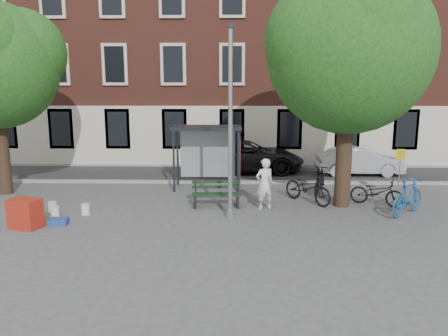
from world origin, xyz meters
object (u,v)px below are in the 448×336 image
object	(u,v)px
bus_shelter	(217,143)
car_dark	(246,156)
bike_a	(377,192)
red_stand	(25,214)
bike_b	(408,197)
bench	(216,195)
bike_c	(308,188)
painter	(265,184)
car_silver	(359,161)
lamppost	(230,133)
bike_d	(320,180)
notice_sign	(400,163)

from	to	relation	value
bus_shelter	car_dark	world-z (taller)	bus_shelter
bike_a	red_stand	size ratio (longest dim) A/B	2.07
bike_b	red_stand	xyz separation A→B (m)	(-12.15, -1.67, -0.17)
bench	bike_c	world-z (taller)	bike_c
bus_shelter	painter	xyz separation A→B (m)	(1.79, -3.11, -1.02)
bike_c	car_silver	size ratio (longest dim) A/B	0.54
painter	car_dark	xyz separation A→B (m)	(-0.46, 6.66, -0.11)
bike_c	bus_shelter	bearing A→B (deg)	108.58
lamppost	bench	distance (m)	2.73
bus_shelter	bench	distance (m)	3.22
bike_b	car_dark	xyz separation A→B (m)	(-5.21, 7.20, 0.17)
red_stand	bike_d	bearing A→B (deg)	24.42
bus_shelter	painter	world-z (taller)	bus_shelter
bike_d	notice_sign	xyz separation A→B (m)	(2.88, -0.64, 0.84)
car_silver	notice_sign	world-z (taller)	notice_sign
bus_shelter	bench	xyz separation A→B (m)	(0.10, -2.85, -1.50)
painter	bench	size ratio (longest dim) A/B	1.01
car_dark	car_silver	world-z (taller)	car_dark
lamppost	notice_sign	size ratio (longest dim) A/B	3.20
notice_sign	lamppost	bearing A→B (deg)	-144.71
bike_c	notice_sign	size ratio (longest dim) A/B	1.14
lamppost	red_stand	xyz separation A→B (m)	(-6.21, -1.21, -2.33)
notice_sign	bike_b	bearing A→B (deg)	-89.09
bike_b	bike_d	bearing A→B (deg)	-2.45
painter	car_silver	world-z (taller)	painter
lamppost	bus_shelter	bearing A→B (deg)	98.43
bus_shelter	notice_sign	bearing A→B (deg)	-12.32
car_dark	notice_sign	bearing A→B (deg)	-133.15
bus_shelter	bike_d	world-z (taller)	bus_shelter
bus_shelter	bench	world-z (taller)	bus_shelter
bike_a	notice_sign	world-z (taller)	notice_sign
bench	bike_a	world-z (taller)	bike_a
car_silver	car_dark	bearing A→B (deg)	82.94
bus_shelter	notice_sign	distance (m)	7.20
bus_shelter	bike_c	size ratio (longest dim) A/B	1.31
bike_d	car_dark	bearing A→B (deg)	-35.50
bike_a	car_dark	size ratio (longest dim) A/B	0.33
red_stand	notice_sign	distance (m)	13.21
lamppost	painter	distance (m)	2.44
bike_b	red_stand	world-z (taller)	bike_b
lamppost	bus_shelter	distance (m)	4.24
car_dark	bike_d	bearing A→B (deg)	-149.09
bus_shelter	bench	size ratio (longest dim) A/B	1.60
red_stand	bike_b	bearing A→B (deg)	7.85
car_dark	notice_sign	distance (m)	7.64
bike_d	car_dark	distance (m)	5.26
bike_a	bench	bearing A→B (deg)	120.29
bike_d	bench	bearing A→B (deg)	48.10
bench	car_dark	size ratio (longest dim) A/B	0.31
bus_shelter	lamppost	bearing A→B (deg)	-81.57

